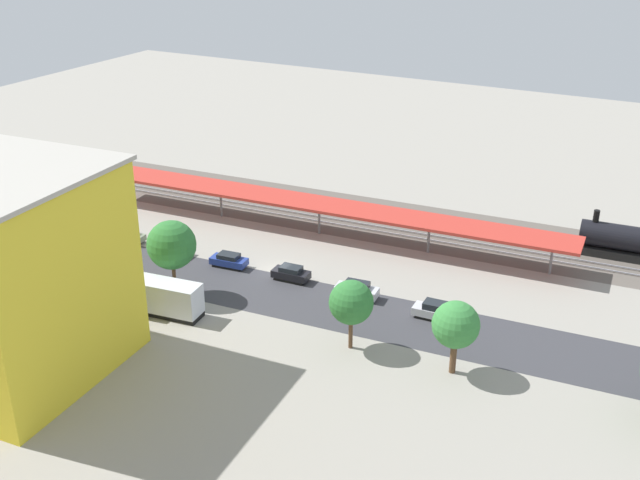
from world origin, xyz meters
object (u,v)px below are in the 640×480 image
Objects in this scene: traffic_light at (80,193)px; box_truck_1 at (112,291)px; parked_car_5 at (127,236)px; street_tree_3 at (351,303)px; platform_canopy_near at (319,204)px; parked_car_2 at (291,274)px; parked_car_3 at (229,261)px; parked_car_6 at (79,224)px; parked_car_4 at (172,249)px; parked_car_0 at (437,312)px; parked_car_1 at (357,291)px; street_tree_0 at (172,245)px; street_tree_1 at (456,325)px; box_truck_0 at (156,297)px; parked_car_7 at (27,213)px.

box_truck_1 is at bearing 140.79° from traffic_light.
parked_car_5 is 0.68× the size of street_tree_3.
parked_car_2 is (-3.26, 12.81, -3.16)m from platform_canopy_near.
parked_car_6 reaches higher than parked_car_3.
traffic_light is at bearing 24.06° from platform_canopy_near.
parked_car_3 is at bearing -177.34° from parked_car_4.
parked_car_0 is 33.05m from box_truck_1.
parked_car_3 is at bearing 0.23° from parked_car_1.
parked_car_1 reaches higher than parked_car_6.
parked_car_2 is 0.51× the size of street_tree_0.
street_tree_1 is (-52.37, 8.79, 4.04)m from parked_car_6.
parked_car_1 is at bearing -143.28° from box_truck_0.
platform_canopy_near is 13.80× the size of parked_car_4.
traffic_light is at bearing -172.81° from parked_car_7.
parked_car_6 is 0.65× the size of street_tree_3.
street_tree_3 is at bearing 112.02° from parked_car_1.
parked_car_4 is (32.84, 0.07, -0.09)m from parked_car_0.
parked_car_1 is 1.11× the size of parked_car_2.
parked_car_5 is at bearing 178.54° from parked_car_6.
parked_car_0 is 25.01m from parked_car_3.
street_tree_3 is at bearing -170.91° from box_truck_1.
street_tree_3 reaches higher than parked_car_3.
street_tree_0 is at bearing 158.59° from parked_car_6.
box_truck_1 is (10.07, 26.34, -2.27)m from platform_canopy_near.
street_tree_3 is (-20.93, 0.81, -1.02)m from street_tree_0.
street_tree_1 is (-24.85, 21.78, 0.88)m from platform_canopy_near.
street_tree_3 is 43.64m from traffic_light.
parked_car_3 is (16.02, 0.06, -0.09)m from parked_car_1.
parked_car_4 is 0.65× the size of traffic_light.
traffic_light is (-0.15, -0.77, 3.86)m from parked_car_6.
parked_car_3 is at bearing -24.87° from street_tree_3.
parked_car_5 is 7.98m from parked_car_6.
street_tree_0 is (-30.41, 8.16, 5.03)m from parked_car_7.
street_tree_0 is 1.21× the size of street_tree_1.
box_truck_1 reaches higher than parked_car_4.
platform_canopy_near is at bearing -55.93° from street_tree_3.
traffic_light is (7.82, -0.97, 3.85)m from parked_car_5.
box_truck_1 is (4.95, 0.95, -0.13)m from box_truck_0.
street_tree_1 is 0.99× the size of traffic_light.
box_truck_0 is (25.47, 11.94, 0.96)m from parked_car_0.
parked_car_6 is 23.83m from street_tree_0.
parked_car_1 is 19.78m from street_tree_0.
street_tree_1 is (-61.10, 8.44, 4.03)m from parked_car_7.
box_truck_1 is at bearing 100.69° from parked_car_4.
street_tree_0 is (26.19, 8.05, 4.99)m from parked_car_0.
box_truck_0 is (-7.37, 11.86, 1.05)m from parked_car_4.
parked_car_0 is 56.60m from parked_car_7.
box_truck_1 reaches higher than parked_car_2.
parked_car_3 is at bearing -16.30° from street_tree_1.
parked_car_4 is at bearing 177.99° from parked_car_6.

